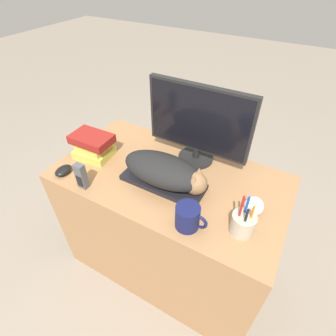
# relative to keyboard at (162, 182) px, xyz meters

# --- Properties ---
(ground_plane) EXTENTS (12.00, 12.00, 0.00)m
(ground_plane) POSITION_rel_keyboard_xyz_m (0.00, -0.25, -0.76)
(ground_plane) COLOR gray
(desk) EXTENTS (1.12, 0.62, 0.75)m
(desk) POSITION_rel_keyboard_xyz_m (0.00, 0.06, -0.39)
(desk) COLOR #9E7047
(desk) RESTS_ON ground_plane
(keyboard) EXTENTS (0.39, 0.15, 0.02)m
(keyboard) POSITION_rel_keyboard_xyz_m (0.00, 0.00, 0.00)
(keyboard) COLOR black
(keyboard) RESTS_ON desk
(cat) EXTENTS (0.41, 0.19, 0.13)m
(cat) POSITION_rel_keyboard_xyz_m (0.02, 0.00, 0.07)
(cat) COLOR black
(cat) RESTS_ON keyboard
(monitor) EXTENTS (0.51, 0.18, 0.40)m
(monitor) POSITION_rel_keyboard_xyz_m (0.06, 0.25, 0.21)
(monitor) COLOR black
(monitor) RESTS_ON desk
(computer_mouse) EXTENTS (0.06, 0.09, 0.03)m
(computer_mouse) POSITION_rel_keyboard_xyz_m (-0.46, -0.17, 0.01)
(computer_mouse) COLOR black
(computer_mouse) RESTS_ON desk
(coffee_mug) EXTENTS (0.13, 0.10, 0.10)m
(coffee_mug) POSITION_rel_keyboard_xyz_m (0.21, -0.16, 0.04)
(coffee_mug) COLOR #141947
(coffee_mug) RESTS_ON desk
(pen_cup) EXTENTS (0.09, 0.09, 0.19)m
(pen_cup) POSITION_rel_keyboard_xyz_m (0.40, -0.08, 0.04)
(pen_cup) COLOR #B2A893
(pen_cup) RESTS_ON desk
(baseball) EXTENTS (0.08, 0.08, 0.08)m
(baseball) POSITION_rel_keyboard_xyz_m (0.41, 0.04, 0.03)
(baseball) COLOR silver
(baseball) RESTS_ON desk
(phone) EXTENTS (0.05, 0.03, 0.13)m
(phone) POSITION_rel_keyboard_xyz_m (-0.31, -0.20, 0.05)
(phone) COLOR #4C4C51
(phone) RESTS_ON desk
(book_stack) EXTENTS (0.21, 0.17, 0.12)m
(book_stack) POSITION_rel_keyboard_xyz_m (-0.42, 0.01, 0.05)
(book_stack) COLOR #CCC14C
(book_stack) RESTS_ON desk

